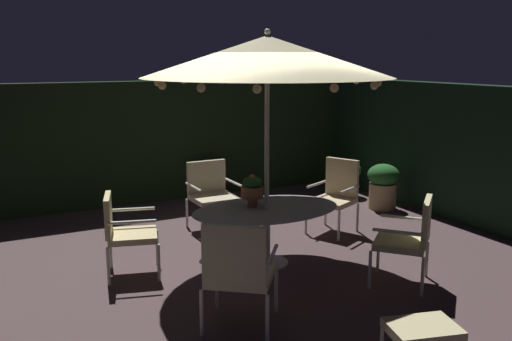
{
  "coord_description": "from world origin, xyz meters",
  "views": [
    {
      "loc": [
        -2.78,
        -5.72,
        2.45
      ],
      "look_at": [
        0.23,
        0.12,
        1.1
      ],
      "focal_mm": 38.92,
      "sensor_mm": 36.0,
      "label": 1
    }
  ],
  "objects_px": {
    "patio_dining_table": "(267,217)",
    "patio_chair_north": "(124,229)",
    "patio_chair_southeast": "(336,192)",
    "potted_plant_back_left": "(210,178)",
    "patio_umbrella": "(267,57)",
    "patio_chair_east": "(410,235)",
    "patio_chair_south": "(211,190)",
    "potted_plant_right_far": "(383,184)",
    "patio_chair_northeast": "(238,269)",
    "ottoman_footrest": "(423,331)",
    "potted_plant_left_near": "(347,176)",
    "centerpiece_planter": "(252,189)"
  },
  "relations": [
    {
      "from": "patio_umbrella",
      "to": "potted_plant_back_left",
      "type": "distance_m",
      "value": 3.91
    },
    {
      "from": "patio_dining_table",
      "to": "patio_chair_east",
      "type": "relative_size",
      "value": 1.88
    },
    {
      "from": "patio_chair_north",
      "to": "patio_chair_northeast",
      "type": "relative_size",
      "value": 0.91
    },
    {
      "from": "patio_umbrella",
      "to": "potted_plant_back_left",
      "type": "relative_size",
      "value": 4.04
    },
    {
      "from": "patio_chair_northeast",
      "to": "potted_plant_right_far",
      "type": "xyz_separation_m",
      "value": [
        3.91,
        2.67,
        -0.19
      ]
    },
    {
      "from": "patio_umbrella",
      "to": "potted_plant_back_left",
      "type": "xyz_separation_m",
      "value": [
        0.63,
        3.26,
        -2.08
      ]
    },
    {
      "from": "patio_chair_north",
      "to": "potted_plant_back_left",
      "type": "height_order",
      "value": "patio_chair_north"
    },
    {
      "from": "centerpiece_planter",
      "to": "potted_plant_left_near",
      "type": "bearing_deg",
      "value": 36.0
    },
    {
      "from": "centerpiece_planter",
      "to": "patio_chair_north",
      "type": "xyz_separation_m",
      "value": [
        -1.47,
        0.31,
        -0.37
      ]
    },
    {
      "from": "patio_chair_north",
      "to": "patio_chair_south",
      "type": "relative_size",
      "value": 0.98
    },
    {
      "from": "centerpiece_planter",
      "to": "patio_dining_table",
      "type": "bearing_deg",
      "value": -45.03
    },
    {
      "from": "patio_umbrella",
      "to": "potted_plant_left_near",
      "type": "xyz_separation_m",
      "value": [
        2.89,
        2.31,
        -2.1
      ]
    },
    {
      "from": "patio_dining_table",
      "to": "patio_chair_south",
      "type": "distance_m",
      "value": 1.66
    },
    {
      "from": "patio_chair_north",
      "to": "patio_chair_south",
      "type": "distance_m",
      "value": 1.99
    },
    {
      "from": "centerpiece_planter",
      "to": "patio_chair_northeast",
      "type": "bearing_deg",
      "value": -121.25
    },
    {
      "from": "potted_plant_back_left",
      "to": "potted_plant_right_far",
      "type": "xyz_separation_m",
      "value": [
        2.26,
        -1.91,
        0.03
      ]
    },
    {
      "from": "patio_chair_south",
      "to": "centerpiece_planter",
      "type": "bearing_deg",
      "value": -94.07
    },
    {
      "from": "centerpiece_planter",
      "to": "potted_plant_right_far",
      "type": "relative_size",
      "value": 0.53
    },
    {
      "from": "patio_dining_table",
      "to": "patio_chair_northeast",
      "type": "xyz_separation_m",
      "value": [
        -1.01,
        -1.33,
        -0.01
      ]
    },
    {
      "from": "patio_dining_table",
      "to": "patio_chair_east",
      "type": "height_order",
      "value": "patio_chair_east"
    },
    {
      "from": "patio_umbrella",
      "to": "patio_chair_southeast",
      "type": "xyz_separation_m",
      "value": [
        1.51,
        0.7,
        -1.87
      ]
    },
    {
      "from": "patio_umbrella",
      "to": "patio_chair_east",
      "type": "relative_size",
      "value": 2.92
    },
    {
      "from": "patio_dining_table",
      "to": "patio_chair_southeast",
      "type": "distance_m",
      "value": 1.66
    },
    {
      "from": "ottoman_footrest",
      "to": "potted_plant_back_left",
      "type": "distance_m",
      "value": 5.87
    },
    {
      "from": "centerpiece_planter",
      "to": "patio_chair_southeast",
      "type": "height_order",
      "value": "centerpiece_planter"
    },
    {
      "from": "potted_plant_right_far",
      "to": "patio_chair_north",
      "type": "bearing_deg",
      "value": -168.57
    },
    {
      "from": "patio_chair_northeast",
      "to": "patio_chair_southeast",
      "type": "xyz_separation_m",
      "value": [
        2.51,
        2.03,
        -0.01
      ]
    },
    {
      "from": "patio_chair_east",
      "to": "patio_umbrella",
      "type": "bearing_deg",
      "value": 131.62
    },
    {
      "from": "patio_chair_southeast",
      "to": "potted_plant_back_left",
      "type": "xyz_separation_m",
      "value": [
        -0.87,
        2.55,
        -0.2
      ]
    },
    {
      "from": "patio_chair_east",
      "to": "potted_plant_back_left",
      "type": "xyz_separation_m",
      "value": [
        -0.47,
        4.5,
        -0.19
      ]
    },
    {
      "from": "patio_dining_table",
      "to": "potted_plant_right_far",
      "type": "xyz_separation_m",
      "value": [
        2.9,
        1.35,
        -0.19
      ]
    },
    {
      "from": "patio_dining_table",
      "to": "patio_chair_north",
      "type": "height_order",
      "value": "patio_chair_north"
    },
    {
      "from": "patio_chair_northeast",
      "to": "patio_chair_southeast",
      "type": "relative_size",
      "value": 1.01
    },
    {
      "from": "patio_chair_southeast",
      "to": "patio_umbrella",
      "type": "bearing_deg",
      "value": -154.99
    },
    {
      "from": "patio_dining_table",
      "to": "patio_chair_north",
      "type": "distance_m",
      "value": 1.65
    },
    {
      "from": "centerpiece_planter",
      "to": "potted_plant_back_left",
      "type": "xyz_separation_m",
      "value": [
        0.76,
        3.13,
        -0.55
      ]
    },
    {
      "from": "patio_chair_north",
      "to": "potted_plant_left_near",
      "type": "xyz_separation_m",
      "value": [
        4.48,
        1.88,
        -0.2
      ]
    },
    {
      "from": "patio_dining_table",
      "to": "patio_chair_southeast",
      "type": "bearing_deg",
      "value": 25.01
    },
    {
      "from": "centerpiece_planter",
      "to": "ottoman_footrest",
      "type": "relative_size",
      "value": 0.62
    },
    {
      "from": "potted_plant_back_left",
      "to": "patio_chair_north",
      "type": "bearing_deg",
      "value": -128.32
    },
    {
      "from": "patio_dining_table",
      "to": "potted_plant_back_left",
      "type": "relative_size",
      "value": 2.59
    },
    {
      "from": "patio_umbrella",
      "to": "patio_chair_east",
      "type": "bearing_deg",
      "value": -48.38
    },
    {
      "from": "patio_umbrella",
      "to": "patio_dining_table",
      "type": "bearing_deg",
      "value": 158.84
    },
    {
      "from": "patio_chair_south",
      "to": "potted_plant_right_far",
      "type": "xyz_separation_m",
      "value": [
        2.91,
        -0.31,
        -0.16
      ]
    },
    {
      "from": "patio_chair_southeast",
      "to": "potted_plant_back_left",
      "type": "bearing_deg",
      "value": 108.85
    },
    {
      "from": "patio_chair_northeast",
      "to": "patio_chair_southeast",
      "type": "bearing_deg",
      "value": 38.91
    },
    {
      "from": "patio_chair_northeast",
      "to": "ottoman_footrest",
      "type": "relative_size",
      "value": 1.65
    },
    {
      "from": "patio_chair_northeast",
      "to": "patio_chair_east",
      "type": "distance_m",
      "value": 2.11
    },
    {
      "from": "centerpiece_planter",
      "to": "ottoman_footrest",
      "type": "distance_m",
      "value": 2.78
    },
    {
      "from": "patio_chair_north",
      "to": "potted_plant_left_near",
      "type": "bearing_deg",
      "value": 22.72
    }
  ]
}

